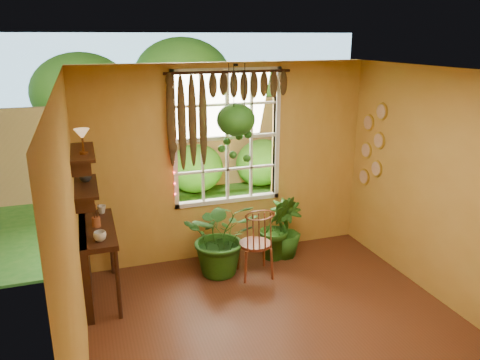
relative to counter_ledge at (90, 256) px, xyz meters
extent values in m
plane|color=#532817|center=(1.91, -1.60, -0.55)|extent=(4.50, 4.50, 0.00)
plane|color=silver|center=(1.91, -1.60, 2.15)|extent=(4.50, 4.50, 0.00)
plane|color=gold|center=(1.91, 0.65, 0.80)|extent=(4.00, 0.00, 4.00)
plane|color=gold|center=(-0.09, -1.60, 0.80)|extent=(0.00, 4.50, 4.50)
plane|color=gold|center=(3.91, -1.60, 0.80)|extent=(0.00, 4.50, 4.50)
cube|color=white|center=(1.91, 0.68, 1.15)|extent=(1.52, 0.10, 1.86)
cube|color=white|center=(1.91, 0.71, 1.15)|extent=(1.38, 0.01, 1.78)
cylinder|color=#35170E|center=(1.91, 0.57, 2.03)|extent=(1.70, 0.04, 0.04)
cube|color=#35170E|center=(0.11, 0.00, 0.32)|extent=(0.40, 1.20, 0.06)
cube|color=#35170E|center=(-0.05, 0.00, -0.10)|extent=(0.08, 1.18, 0.90)
cylinder|color=#35170E|center=(0.27, -0.55, -0.12)|extent=(0.05, 0.05, 0.86)
cylinder|color=#35170E|center=(0.27, 0.55, -0.12)|extent=(0.05, 0.05, 0.86)
cube|color=#35170E|center=(0.03, 0.00, 0.85)|extent=(0.25, 0.90, 0.04)
cube|color=#35170E|center=(0.03, 0.00, 1.25)|extent=(0.25, 0.90, 0.04)
cube|color=#1C5418|center=(1.91, 5.65, -0.57)|extent=(14.00, 10.00, 0.04)
cube|color=#967347|center=(1.91, 3.85, 0.35)|extent=(12.00, 0.10, 1.80)
plane|color=#93CBF7|center=(1.91, 7.45, 1.00)|extent=(12.00, 0.00, 12.00)
cylinder|color=maroon|center=(2.04, -0.09, -0.11)|extent=(0.45, 0.45, 0.04)
torus|color=maroon|center=(2.03, -0.27, 0.36)|extent=(0.40, 0.06, 0.40)
imported|color=#1B4A13|center=(1.65, 0.09, -0.02)|extent=(1.15, 1.06, 1.06)
imported|color=#1B4A13|center=(2.51, 0.27, -0.08)|extent=(0.58, 0.50, 0.94)
imported|color=#1B4A13|center=(2.63, 0.30, -0.14)|extent=(0.54, 0.54, 0.82)
ellipsoid|color=black|center=(1.93, 0.35, 1.37)|extent=(0.29, 0.29, 0.18)
ellipsoid|color=#1B4A13|center=(1.93, 0.35, 1.45)|extent=(0.49, 0.49, 0.42)
imported|color=silver|center=(0.13, -0.40, 0.40)|extent=(0.14, 0.14, 0.11)
imported|color=beige|center=(0.19, 0.44, 0.40)|extent=(0.11, 0.11, 0.10)
cylinder|color=#964D2B|center=(0.11, 0.02, 0.41)|extent=(0.09, 0.09, 0.12)
imported|color=#B2AD99|center=(0.04, 0.16, 0.94)|extent=(0.15, 0.15, 0.14)
cylinder|color=brown|center=(0.05, -0.16, 1.28)|extent=(0.09, 0.09, 0.03)
cylinder|color=brown|center=(0.05, -0.16, 1.37)|extent=(0.02, 0.02, 0.16)
cone|color=slate|center=(0.05, -0.16, 1.48)|extent=(0.16, 0.16, 0.11)
camera|label=1|loc=(0.07, -5.29, 2.47)|focal=35.00mm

